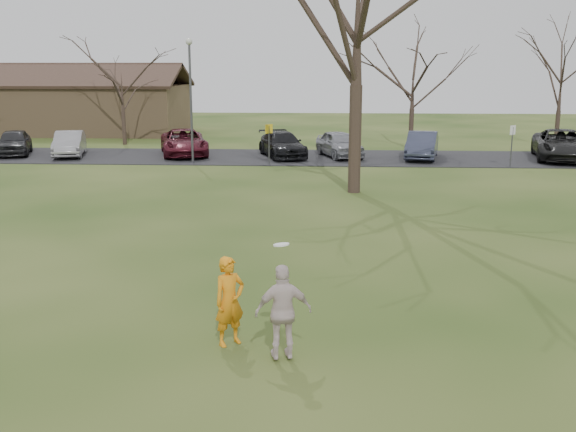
% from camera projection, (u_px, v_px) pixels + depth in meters
% --- Properties ---
extents(ground, '(120.00, 120.00, 0.00)m').
position_uv_depth(ground, '(275.00, 346.00, 11.95)').
color(ground, '#1E380F').
rests_on(ground, ground).
extents(parking_strip, '(62.00, 6.50, 0.04)m').
position_uv_depth(parking_strip, '(310.00, 157.00, 36.27)').
color(parking_strip, black).
rests_on(parking_strip, ground).
extents(player_defender, '(0.71, 0.69, 1.64)m').
position_uv_depth(player_defender, '(230.00, 301.00, 11.86)').
color(player_defender, orange).
rests_on(player_defender, ground).
extents(car_0, '(2.94, 4.46, 1.41)m').
position_uv_depth(car_0, '(14.00, 142.00, 37.06)').
color(car_0, '#232325').
rests_on(car_0, parking_strip).
extents(car_1, '(2.47, 4.39, 1.37)m').
position_uv_depth(car_1, '(69.00, 144.00, 36.55)').
color(car_1, gray).
rests_on(car_1, parking_strip).
extents(car_2, '(3.73, 5.65, 1.44)m').
position_uv_depth(car_2, '(184.00, 142.00, 36.84)').
color(car_2, '#4F121E').
rests_on(car_2, parking_strip).
extents(car_3, '(3.28, 5.01, 1.35)m').
position_uv_depth(car_3, '(282.00, 145.00, 36.20)').
color(car_3, black).
rests_on(car_3, parking_strip).
extents(car_4, '(2.95, 4.50, 1.42)m').
position_uv_depth(car_4, '(339.00, 144.00, 36.19)').
color(car_4, gray).
rests_on(car_4, parking_strip).
extents(car_5, '(2.37, 4.57, 1.43)m').
position_uv_depth(car_5, '(422.00, 145.00, 35.53)').
color(car_5, '#34394F').
rests_on(car_5, parking_strip).
extents(car_6, '(3.75, 6.14, 1.59)m').
position_uv_depth(car_6, '(561.00, 145.00, 35.12)').
color(car_6, black).
rests_on(car_6, parking_strip).
extents(catching_play, '(1.04, 0.61, 2.02)m').
position_uv_depth(catching_play, '(283.00, 312.00, 11.18)').
color(catching_play, beige).
rests_on(catching_play, ground).
extents(building, '(20.60, 8.50, 5.14)m').
position_uv_depth(building, '(48.00, 106.00, 49.63)').
color(building, '#8C6D4C').
rests_on(building, ground).
extents(lamp_post, '(0.34, 0.34, 6.27)m').
position_uv_depth(lamp_post, '(190.00, 85.00, 33.30)').
color(lamp_post, '#47474C').
rests_on(lamp_post, ground).
extents(sign_yellow, '(0.35, 0.35, 2.08)m').
position_uv_depth(sign_yellow, '(269.00, 137.00, 33.15)').
color(sign_yellow, '#47474C').
rests_on(sign_yellow, ground).
extents(sign_white, '(0.35, 0.35, 2.08)m').
position_uv_depth(sign_white, '(512.00, 138.00, 32.47)').
color(sign_white, '#47474C').
rests_on(sign_white, ground).
extents(big_tree, '(9.00, 9.00, 14.00)m').
position_uv_depth(big_tree, '(358.00, 9.00, 24.87)').
color(big_tree, '#352821').
rests_on(big_tree, ground).
extents(small_tree_row, '(55.00, 5.90, 8.50)m').
position_uv_depth(small_tree_row, '(385.00, 83.00, 40.09)').
color(small_tree_row, '#352821').
rests_on(small_tree_row, ground).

